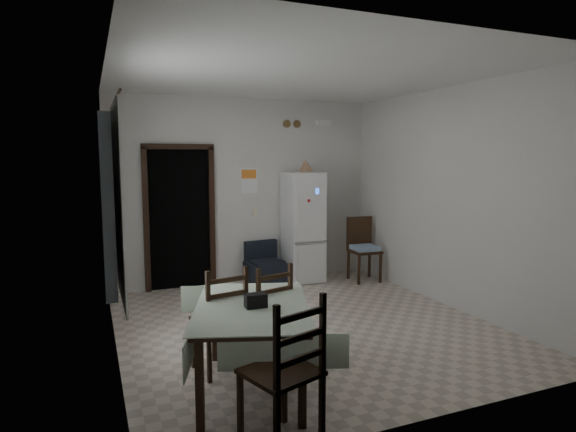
{
  "coord_description": "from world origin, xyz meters",
  "views": [
    {
      "loc": [
        -2.29,
        -5.02,
        1.97
      ],
      "look_at": [
        0.0,
        0.5,
        1.25
      ],
      "focal_mm": 30.0,
      "sensor_mm": 36.0,
      "label": 1
    }
  ],
  "objects_px": {
    "dining_chair_far_left": "(219,318)",
    "dining_chair_near_head": "(281,370)",
    "dining_chair_far_right": "(264,313)",
    "fridge": "(303,227)",
    "dining_table": "(252,347)",
    "navy_seat": "(265,263)",
    "corner_chair": "(365,250)"
  },
  "relations": [
    {
      "from": "fridge",
      "to": "dining_chair_far_right",
      "type": "distance_m",
      "value": 3.22
    },
    {
      "from": "dining_table",
      "to": "dining_chair_near_head",
      "type": "relative_size",
      "value": 1.31
    },
    {
      "from": "dining_chair_far_left",
      "to": "dining_chair_near_head",
      "type": "relative_size",
      "value": 0.93
    },
    {
      "from": "navy_seat",
      "to": "corner_chair",
      "type": "relative_size",
      "value": 0.65
    },
    {
      "from": "navy_seat",
      "to": "dining_chair_far_left",
      "type": "xyz_separation_m",
      "value": [
        -1.44,
        -2.74,
        0.17
      ]
    },
    {
      "from": "dining_table",
      "to": "dining_chair_near_head",
      "type": "bearing_deg",
      "value": -75.97
    },
    {
      "from": "fridge",
      "to": "dining_table",
      "type": "height_order",
      "value": "fridge"
    },
    {
      "from": "navy_seat",
      "to": "dining_chair_far_left",
      "type": "relative_size",
      "value": 0.66
    },
    {
      "from": "dining_table",
      "to": "fridge",
      "type": "bearing_deg",
      "value": 78.13
    },
    {
      "from": "dining_chair_far_right",
      "to": "dining_chair_near_head",
      "type": "height_order",
      "value": "dining_chair_near_head"
    },
    {
      "from": "navy_seat",
      "to": "corner_chair",
      "type": "bearing_deg",
      "value": -21.84
    },
    {
      "from": "corner_chair",
      "to": "dining_chair_far_left",
      "type": "bearing_deg",
      "value": -137.54
    },
    {
      "from": "dining_table",
      "to": "dining_chair_far_left",
      "type": "bearing_deg",
      "value": 128.73
    },
    {
      "from": "dining_chair_far_right",
      "to": "dining_chair_near_head",
      "type": "bearing_deg",
      "value": 60.2
    },
    {
      "from": "navy_seat",
      "to": "corner_chair",
      "type": "distance_m",
      "value": 1.62
    },
    {
      "from": "fridge",
      "to": "corner_chair",
      "type": "bearing_deg",
      "value": -24.52
    },
    {
      "from": "fridge",
      "to": "navy_seat",
      "type": "xyz_separation_m",
      "value": [
        -0.65,
        -0.0,
        -0.54
      ]
    },
    {
      "from": "dining_chair_far_right",
      "to": "dining_chair_near_head",
      "type": "distance_m",
      "value": 1.36
    },
    {
      "from": "navy_seat",
      "to": "corner_chair",
      "type": "xyz_separation_m",
      "value": [
        1.55,
        -0.41,
        0.18
      ]
    },
    {
      "from": "fridge",
      "to": "dining_chair_far_right",
      "type": "xyz_separation_m",
      "value": [
        -1.65,
        -2.74,
        -0.38
      ]
    },
    {
      "from": "fridge",
      "to": "navy_seat",
      "type": "relative_size",
      "value": 2.64
    },
    {
      "from": "fridge",
      "to": "dining_chair_far_right",
      "type": "relative_size",
      "value": 1.77
    },
    {
      "from": "fridge",
      "to": "dining_chair_far_right",
      "type": "height_order",
      "value": "fridge"
    },
    {
      "from": "dining_chair_far_right",
      "to": "corner_chair",
      "type": "bearing_deg",
      "value": -152.62
    },
    {
      "from": "fridge",
      "to": "dining_chair_far_left",
      "type": "height_order",
      "value": "fridge"
    },
    {
      "from": "navy_seat",
      "to": "dining_chair_far_right",
      "type": "relative_size",
      "value": 0.67
    },
    {
      "from": "dining_chair_far_left",
      "to": "dining_chair_far_right",
      "type": "xyz_separation_m",
      "value": [
        0.44,
        -0.0,
        -0.01
      ]
    },
    {
      "from": "corner_chair",
      "to": "dining_table",
      "type": "height_order",
      "value": "corner_chair"
    },
    {
      "from": "dining_table",
      "to": "dining_chair_far_left",
      "type": "height_order",
      "value": "dining_chair_far_left"
    },
    {
      "from": "dining_chair_far_left",
      "to": "dining_table",
      "type": "bearing_deg",
      "value": 98.98
    },
    {
      "from": "dining_table",
      "to": "navy_seat",
      "type": "bearing_deg",
      "value": 87.48
    },
    {
      "from": "fridge",
      "to": "dining_chair_far_right",
      "type": "bearing_deg",
      "value": -121.28
    }
  ]
}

